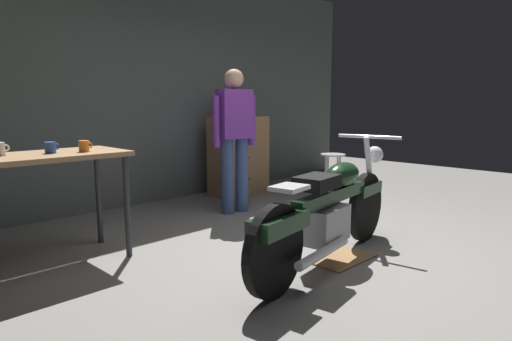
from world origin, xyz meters
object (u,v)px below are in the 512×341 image
mug_orange_travel (84,146)px  mug_white_ceramic (0,149)px  person_standing (234,134)px  shop_stool (333,165)px  mug_blue_enamel (50,147)px  motorcycle (330,209)px  wooden_dresser (239,156)px

mug_orange_travel → mug_white_ceramic: 0.59m
person_standing → mug_white_ceramic: size_ratio=15.11×
person_standing → shop_stool: person_standing is taller
shop_stool → mug_blue_enamel: 3.42m
motorcycle → mug_white_ceramic: bearing=129.7°
shop_stool → person_standing: bearing=156.6°
person_standing → mug_orange_travel: size_ratio=14.96×
mug_blue_enamel → mug_orange_travel: bearing=-21.3°
motorcycle → shop_stool: (1.83, 1.26, 0.05)m
person_standing → shop_stool: bearing=167.7°
shop_stool → mug_white_ceramic: size_ratio=5.79×
shop_stool → wooden_dresser: bearing=110.4°
mug_white_ceramic → mug_blue_enamel: bearing=-16.5°
motorcycle → person_standing: (0.61, 1.79, 0.48)m
shop_stool → wooden_dresser: size_ratio=0.58×
wooden_dresser → mug_white_ceramic: 3.38m
shop_stool → mug_orange_travel: (-3.15, 0.21, 0.45)m
shop_stool → mug_blue_enamel: bearing=175.0°
shop_stool → mug_orange_travel: mug_orange_travel is taller
mug_orange_travel → mug_blue_enamel: bearing=158.7°
person_standing → mug_blue_enamel: person_standing is taller
mug_blue_enamel → motorcycle: bearing=-45.1°
mug_orange_travel → mug_white_ceramic: (-0.56, 0.19, 0.00)m
mug_white_ceramic → shop_stool: bearing=-6.0°
shop_stool → mug_white_ceramic: mug_white_ceramic is taller
person_standing → mug_blue_enamel: bearing=17.3°
motorcycle → person_standing: person_standing is taller
shop_stool → mug_blue_enamel: (-3.38, 0.30, 0.45)m
mug_orange_travel → mug_white_ceramic: size_ratio=1.01×
wooden_dresser → mug_blue_enamel: 3.09m
shop_stool → mug_white_ceramic: 3.76m
mug_orange_travel → mug_blue_enamel: size_ratio=0.98×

